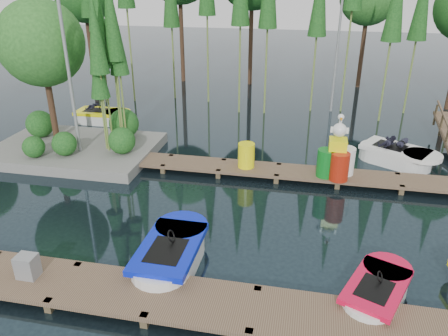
% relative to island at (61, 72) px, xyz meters
% --- Properties ---
extents(ground_plane, '(90.00, 90.00, 0.00)m').
position_rel_island_xyz_m(ground_plane, '(6.30, -3.29, -3.18)').
color(ground_plane, '#1A2930').
extents(near_dock, '(18.00, 1.50, 0.50)m').
position_rel_island_xyz_m(near_dock, '(6.30, -7.79, -2.95)').
color(near_dock, brown).
rests_on(near_dock, ground).
extents(far_dock, '(15.00, 1.20, 0.50)m').
position_rel_island_xyz_m(far_dock, '(7.30, -0.79, -2.95)').
color(far_dock, brown).
rests_on(far_dock, ground).
extents(island, '(6.20, 4.20, 6.75)m').
position_rel_island_xyz_m(island, '(0.00, 0.00, 0.00)').
color(island, slate).
rests_on(island, ground).
extents(lamp_island, '(0.30, 0.30, 7.25)m').
position_rel_island_xyz_m(lamp_island, '(0.80, -0.79, 1.08)').
color(lamp_island, gray).
rests_on(lamp_island, ground).
extents(lamp_rear, '(0.30, 0.30, 7.25)m').
position_rel_island_xyz_m(lamp_rear, '(10.30, 7.71, 1.08)').
color(lamp_rear, gray).
rests_on(lamp_rear, ground).
extents(boat_blue, '(1.39, 3.02, 1.01)m').
position_rel_island_xyz_m(boat_blue, '(6.21, -6.37, -2.89)').
color(boat_blue, white).
rests_on(boat_blue, ground).
extents(boat_red, '(1.94, 2.63, 0.81)m').
position_rel_island_xyz_m(boat_red, '(10.99, -6.72, -2.95)').
color(boat_red, white).
rests_on(boat_red, ground).
extents(boat_yellow_far, '(2.79, 1.28, 1.39)m').
position_rel_island_xyz_m(boat_yellow_far, '(-0.53, 3.65, -2.89)').
color(boat_yellow_far, white).
rests_on(boat_yellow_far, ground).
extents(boat_white_far, '(3.28, 2.69, 1.42)m').
position_rel_island_xyz_m(boat_white_far, '(12.56, 1.32, -2.86)').
color(boat_white_far, white).
rests_on(boat_white_far, ground).
extents(utility_cabinet, '(0.45, 0.38, 0.55)m').
position_rel_island_xyz_m(utility_cabinet, '(3.30, -7.79, -2.61)').
color(utility_cabinet, gray).
rests_on(utility_cabinet, near_dock).
extents(yellow_barrel, '(0.58, 0.58, 0.87)m').
position_rel_island_xyz_m(yellow_barrel, '(7.19, -0.79, -2.45)').
color(yellow_barrel, '#FFF80D').
rests_on(yellow_barrel, far_dock).
extents(drum_cluster, '(1.26, 1.15, 2.17)m').
position_rel_island_xyz_m(drum_cluster, '(10.27, -0.95, -2.25)').
color(drum_cluster, '#0C701C').
rests_on(drum_cluster, far_dock).
extents(seagull_post, '(0.53, 0.29, 0.85)m').
position_rel_island_xyz_m(seagull_post, '(10.13, -0.79, -2.31)').
color(seagull_post, gray).
rests_on(seagull_post, far_dock).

